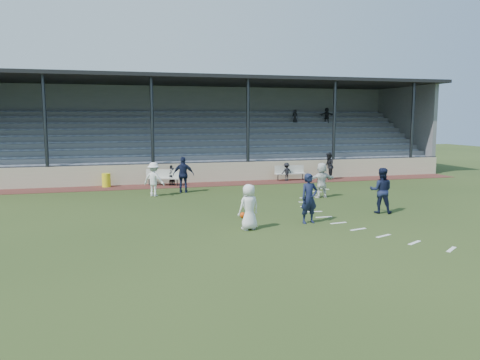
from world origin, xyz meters
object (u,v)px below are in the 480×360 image
(football, at_px, (243,215))
(player_white_lead, at_px, (249,207))
(official, at_px, (329,166))
(bench_right, at_px, (290,171))
(player_navy_lead, at_px, (309,198))
(trash_bin, at_px, (106,180))
(bench_left, at_px, (163,176))

(football, distance_m, player_white_lead, 2.10)
(official, bearing_deg, bench_right, -76.39)
(player_white_lead, bearing_deg, player_navy_lead, 172.62)
(trash_bin, distance_m, football, 11.56)
(bench_left, relative_size, player_navy_lead, 1.05)
(bench_left, xyz_separation_m, trash_bin, (-3.24, 0.20, -0.17))
(player_white_lead, bearing_deg, football, -115.87)
(bench_left, distance_m, football, 10.25)
(bench_left, height_order, official, official)
(player_navy_lead, relative_size, official, 1.10)
(bench_right, xyz_separation_m, official, (2.57, -0.30, 0.31))
(bench_left, bearing_deg, trash_bin, -162.36)
(trash_bin, relative_size, football, 3.34)
(player_white_lead, xyz_separation_m, player_navy_lead, (2.51, 0.42, 0.13))
(bench_left, xyz_separation_m, official, (10.70, -0.07, 0.31))
(player_navy_lead, xyz_separation_m, official, (6.35, 11.47, -0.07))
(bench_left, distance_m, official, 10.71)
(bench_right, height_order, official, official)
(trash_bin, bearing_deg, player_white_lead, -67.33)
(player_white_lead, bearing_deg, bench_left, -98.07)
(trash_bin, height_order, player_navy_lead, player_navy_lead)
(player_white_lead, relative_size, official, 0.95)
(bench_left, bearing_deg, football, -56.62)
(bench_right, distance_m, football, 11.86)
(bench_right, bearing_deg, official, -7.29)
(football, bearing_deg, player_white_lead, -99.04)
(bench_right, bearing_deg, football, -120.96)
(bench_left, bearing_deg, official, 20.85)
(football, xyz_separation_m, player_navy_lead, (2.20, -1.53, 0.84))
(trash_bin, height_order, football, trash_bin)
(bench_left, distance_m, trash_bin, 3.25)
(trash_bin, bearing_deg, player_navy_lead, -57.15)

